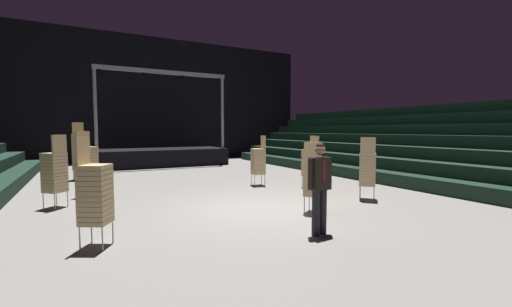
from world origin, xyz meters
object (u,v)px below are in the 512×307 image
object	(u,v)px
man_with_tie	(320,183)
chair_stack_front_left	(258,160)
stage_riser	(161,155)
chair_stack_mid_centre	(310,162)
chair_stack_front_right	(315,177)
chair_stack_rear_right	(55,171)
chair_stack_rear_left	(368,168)
chair_stack_mid_left	(87,164)
chair_stack_rear_centre	(95,192)
chair_stack_mid_right	(78,151)
equipment_road_case	(95,174)

from	to	relation	value
man_with_tie	chair_stack_front_left	world-z (taller)	chair_stack_front_left
stage_riser	chair_stack_mid_centre	xyz separation A→B (m)	(3.10, -9.65, 0.34)
chair_stack_front_right	chair_stack_rear_right	size ratio (longest dim) A/B	0.91
man_with_tie	chair_stack_rear_left	bearing A→B (deg)	-154.94
chair_stack_mid_left	chair_stack_rear_left	bearing A→B (deg)	118.74
chair_stack_front_left	chair_stack_rear_left	xyz separation A→B (m)	(1.61, -3.62, 0.00)
chair_stack_front_right	chair_stack_rear_centre	distance (m)	4.78
chair_stack_mid_left	chair_stack_mid_centre	xyz separation A→B (m)	(6.87, -1.81, -0.08)
chair_stack_mid_centre	chair_stack_mid_right	bearing A→B (deg)	45.35
chair_stack_rear_centre	chair_stack_rear_right	bearing A→B (deg)	-138.50
chair_stack_front_left	chair_stack_rear_left	world-z (taller)	same
chair_stack_front_right	chair_stack_rear_centre	xyz separation A→B (m)	(-4.77, -0.14, 0.08)
chair_stack_front_left	chair_stack_mid_right	world-z (taller)	chair_stack_mid_right
stage_riser	chair_stack_mid_right	distance (m)	5.63
chair_stack_mid_centre	equipment_road_case	bearing A→B (deg)	48.72
chair_stack_rear_left	chair_stack_rear_right	world-z (taller)	chair_stack_rear_right
chair_stack_mid_left	chair_stack_rear_right	bearing A→B (deg)	25.44
man_with_tie	chair_stack_rear_centre	bearing A→B (deg)	-23.56
chair_stack_front_left	chair_stack_rear_right	bearing A→B (deg)	105.76
chair_stack_mid_right	chair_stack_front_right	bearing A→B (deg)	123.49
chair_stack_front_right	equipment_road_case	size ratio (longest dim) A/B	1.90
man_with_tie	chair_stack_mid_left	size ratio (longest dim) A/B	0.90
chair_stack_mid_left	chair_stack_rear_centre	bearing A→B (deg)	59.78
man_with_tie	chair_stack_rear_centre	xyz separation A→B (m)	(-3.80, 1.27, -0.06)
chair_stack_mid_centre	chair_stack_rear_left	size ratio (longest dim) A/B	1.00
stage_riser	chair_stack_mid_left	size ratio (longest dim) A/B	3.59
chair_stack_rear_left	equipment_road_case	world-z (taller)	chair_stack_rear_left
chair_stack_rear_centre	equipment_road_case	world-z (taller)	chair_stack_rear_centre
chair_stack_rear_right	chair_stack_mid_left	bearing A→B (deg)	11.64
chair_stack_mid_right	chair_stack_mid_centre	bearing A→B (deg)	143.99
chair_stack_front_right	chair_stack_mid_centre	distance (m)	3.51
chair_stack_front_left	chair_stack_mid_centre	distance (m)	1.86
man_with_tie	chair_stack_front_right	distance (m)	1.72
man_with_tie	chair_stack_rear_left	xyz separation A→B (m)	(3.25, 1.89, -0.10)
stage_riser	chair_stack_mid_centre	size ratio (longest dim) A/B	3.93
man_with_tie	chair_stack_mid_right	distance (m)	10.84
chair_stack_front_left	stage_riser	bearing A→B (deg)	21.98
chair_stack_rear_left	chair_stack_mid_centre	bearing A→B (deg)	143.07
stage_riser	equipment_road_case	size ratio (longest dim) A/B	7.84
chair_stack_rear_centre	chair_stack_mid_right	bearing A→B (deg)	-148.97
chair_stack_mid_centre	chair_stack_rear_centre	distance (m)	7.45
chair_stack_rear_centre	chair_stack_mid_left	bearing A→B (deg)	-150.44
stage_riser	chair_stack_front_left	bearing A→B (deg)	-78.47
chair_stack_front_right	chair_stack_rear_left	xyz separation A→B (m)	(2.27, 0.48, 0.04)
chair_stack_mid_left	stage_riser	bearing A→B (deg)	-146.43
chair_stack_mid_left	chair_stack_front_left	bearing A→B (deg)	143.39
chair_stack_mid_centre	chair_stack_rear_right	distance (m)	7.66
chair_stack_mid_centre	chair_stack_rear_right	xyz separation A→B (m)	(-7.63, 0.67, 0.04)
man_with_tie	chair_stack_front_left	bearing A→B (deg)	-111.70
stage_riser	chair_stack_rear_left	size ratio (longest dim) A/B	3.93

